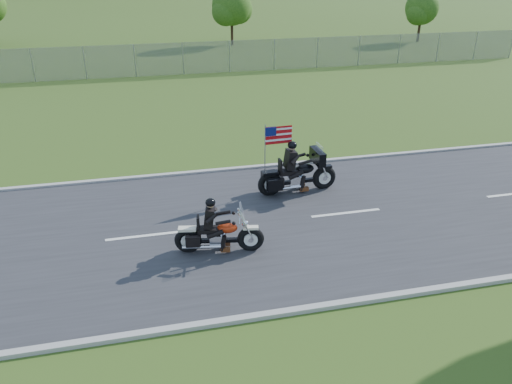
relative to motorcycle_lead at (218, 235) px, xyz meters
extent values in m
plane|color=#304716|center=(0.12, 1.20, -0.51)|extent=(420.00, 420.00, 0.00)
cube|color=#28282B|center=(0.12, 1.20, -0.49)|extent=(120.00, 8.00, 0.04)
cube|color=#9E9B93|center=(0.12, 5.25, -0.46)|extent=(120.00, 0.18, 0.12)
cube|color=#9E9B93|center=(0.12, -2.85, -0.46)|extent=(120.00, 0.18, 0.12)
cube|color=gray|center=(-4.88, 21.20, 0.49)|extent=(60.00, 0.03, 2.00)
cylinder|color=#382316|center=(6.12, 31.20, 0.75)|extent=(0.22, 0.22, 2.52)
sphere|color=#234B14|center=(6.12, 31.20, 2.64)|extent=(3.20, 3.20, 3.20)
sphere|color=#234B14|center=(6.76, 31.68, 2.28)|extent=(2.40, 2.40, 2.40)
sphere|color=#234B14|center=(5.56, 30.80, 2.19)|extent=(2.24, 2.24, 2.24)
cylinder|color=#382316|center=(22.12, 29.20, 0.61)|extent=(0.22, 0.22, 2.24)
sphere|color=#234B14|center=(22.12, 29.20, 2.29)|extent=(2.80, 2.80, 2.80)
sphere|color=#234B14|center=(22.68, 29.62, 1.97)|extent=(2.10, 2.10, 2.10)
sphere|color=#234B14|center=(21.63, 28.85, 1.89)|extent=(1.96, 1.96, 1.96)
torus|color=black|center=(0.85, -0.15, -0.14)|extent=(0.74, 0.30, 0.72)
torus|color=black|center=(-0.78, 0.14, -0.14)|extent=(0.74, 0.30, 0.72)
ellipsoid|color=#BB2C0D|center=(0.25, -0.04, 0.21)|extent=(0.59, 0.40, 0.27)
cube|color=black|center=(-0.25, 0.04, 0.17)|extent=(0.58, 0.38, 0.12)
cube|color=black|center=(-0.20, 0.04, 0.55)|extent=(0.30, 0.42, 0.54)
sphere|color=black|center=(-0.15, 0.03, 0.97)|extent=(0.31, 0.31, 0.26)
cube|color=silver|center=(0.63, -0.11, 0.68)|extent=(0.12, 0.45, 0.39)
torus|color=black|center=(4.06, 3.05, -0.09)|extent=(0.83, 0.24, 0.82)
torus|color=black|center=(2.18, 2.96, -0.09)|extent=(0.83, 0.24, 0.82)
ellipsoid|color=black|center=(3.36, 3.01, 0.31)|extent=(0.64, 0.39, 0.31)
cube|color=black|center=(2.79, 2.99, 0.27)|extent=(0.63, 0.36, 0.13)
cube|color=black|center=(2.84, 2.99, 0.70)|extent=(0.29, 0.46, 0.61)
sphere|color=black|center=(2.90, 2.99, 1.18)|extent=(0.32, 0.32, 0.30)
cube|color=black|center=(3.79, 3.04, 0.70)|extent=(0.29, 0.90, 0.45)
cube|color=#B70C11|center=(2.50, 3.19, 1.48)|extent=(0.89, 0.07, 0.58)
camera|label=1|loc=(-1.53, -11.23, 6.79)|focal=35.00mm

